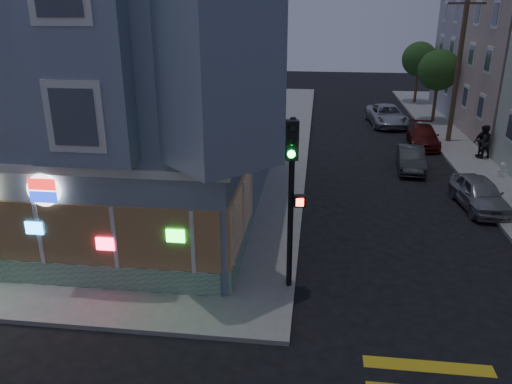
% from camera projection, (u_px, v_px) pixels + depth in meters
% --- Properties ---
extents(sidewalk_nw, '(33.00, 42.00, 0.15)m').
position_uv_depth(sidewalk_nw, '(71.00, 134.00, 34.59)').
color(sidewalk_nw, gray).
rests_on(sidewalk_nw, ground).
extents(corner_building, '(14.60, 14.60, 11.40)m').
position_uv_depth(corner_building, '(88.00, 74.00, 20.54)').
color(corner_building, gray).
rests_on(corner_building, sidewalk_nw).
extents(utility_pole, '(2.20, 0.30, 9.00)m').
position_uv_depth(utility_pole, '(458.00, 68.00, 30.89)').
color(utility_pole, '#4C3826').
rests_on(utility_pole, sidewalk_ne).
extents(street_tree_near, '(3.00, 3.00, 5.30)m').
position_uv_depth(street_tree_near, '(439.00, 70.00, 36.74)').
color(street_tree_near, '#4C3826').
rests_on(street_tree_near, sidewalk_ne).
extents(street_tree_far, '(3.00, 3.00, 5.30)m').
position_uv_depth(street_tree_far, '(419.00, 59.00, 44.17)').
color(street_tree_far, '#4C3826').
rests_on(street_tree_far, sidewalk_ne).
extents(pedestrian_a, '(1.12, 0.99, 1.93)m').
position_uv_depth(pedestrian_a, '(484.00, 142.00, 28.58)').
color(pedestrian_a, black).
rests_on(pedestrian_a, sidewalk_ne).
extents(pedestrian_b, '(1.17, 0.75, 1.85)m').
position_uv_depth(pedestrian_b, '(483.00, 141.00, 28.77)').
color(pedestrian_b, black).
rests_on(pedestrian_b, sidewalk_ne).
extents(parked_car_a, '(2.01, 4.20, 1.38)m').
position_uv_depth(parked_car_a, '(479.00, 193.00, 21.94)').
color(parked_car_a, '#929499').
rests_on(parked_car_a, ground).
extents(parked_car_b, '(1.63, 3.92, 1.26)m').
position_uv_depth(parked_car_b, '(411.00, 159.00, 27.03)').
color(parked_car_b, '#323536').
rests_on(parked_car_b, ground).
extents(parked_car_c, '(2.06, 4.48, 1.27)m').
position_uv_depth(parked_car_c, '(423.00, 136.00, 31.67)').
color(parked_car_c, '#561513').
rests_on(parked_car_c, ground).
extents(parked_car_d, '(2.93, 5.51, 1.47)m').
position_uv_depth(parked_car_d, '(387.00, 115.00, 37.17)').
color(parked_car_d, '#A8ADB3').
rests_on(parked_car_d, ground).
extents(traffic_signal, '(0.66, 0.60, 5.38)m').
position_uv_depth(traffic_signal, '(292.00, 178.00, 14.42)').
color(traffic_signal, black).
rests_on(traffic_signal, sidewalk_nw).
extents(fire_hydrant, '(0.45, 0.26, 0.78)m').
position_uv_depth(fire_hydrant, '(502.00, 169.00, 25.56)').
color(fire_hydrant, white).
rests_on(fire_hydrant, sidewalk_ne).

